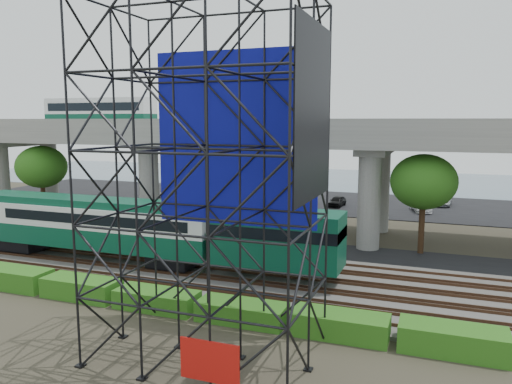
% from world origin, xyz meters
% --- Properties ---
extents(ground, '(140.00, 140.00, 0.00)m').
position_xyz_m(ground, '(0.00, 0.00, 0.00)').
color(ground, '#474233').
rests_on(ground, ground).
extents(ballast_bed, '(90.00, 12.00, 0.20)m').
position_xyz_m(ballast_bed, '(0.00, 2.00, 0.10)').
color(ballast_bed, slate).
rests_on(ballast_bed, ground).
extents(service_road, '(90.00, 5.00, 0.08)m').
position_xyz_m(service_road, '(0.00, 10.50, 0.04)').
color(service_road, black).
rests_on(service_road, ground).
extents(parking_lot, '(90.00, 18.00, 0.08)m').
position_xyz_m(parking_lot, '(0.00, 34.00, 0.04)').
color(parking_lot, black).
rests_on(parking_lot, ground).
extents(harbor_water, '(140.00, 40.00, 0.03)m').
position_xyz_m(harbor_water, '(0.00, 56.00, 0.01)').
color(harbor_water, '#3F5567').
rests_on(harbor_water, ground).
extents(rail_tracks, '(90.00, 9.52, 0.16)m').
position_xyz_m(rail_tracks, '(0.00, 2.00, 0.28)').
color(rail_tracks, '#472D1E').
rests_on(rail_tracks, ballast_bed).
extents(commuter_train, '(29.30, 3.06, 4.30)m').
position_xyz_m(commuter_train, '(-5.99, 2.00, 2.88)').
color(commuter_train, black).
rests_on(commuter_train, rail_tracks).
extents(overpass, '(80.00, 12.00, 12.40)m').
position_xyz_m(overpass, '(-1.30, 16.00, 8.21)').
color(overpass, '#9E9B93').
rests_on(overpass, ground).
extents(scaffold_tower, '(9.36, 6.36, 15.00)m').
position_xyz_m(scaffold_tower, '(5.94, -7.98, 7.47)').
color(scaffold_tower, black).
rests_on(scaffold_tower, ground).
extents(hedge_strip, '(34.60, 1.80, 1.20)m').
position_xyz_m(hedge_strip, '(1.01, -4.30, 0.56)').
color(hedge_strip, '#2B6316').
rests_on(hedge_strip, ground).
extents(trees, '(40.94, 16.94, 7.69)m').
position_xyz_m(trees, '(-4.67, 16.17, 5.57)').
color(trees, '#382314').
rests_on(trees, ground).
extents(suv, '(4.89, 2.47, 1.32)m').
position_xyz_m(suv, '(-16.80, 11.32, 0.74)').
color(suv, black).
rests_on(suv, service_road).
extents(parked_cars, '(36.80, 9.46, 1.27)m').
position_xyz_m(parked_cars, '(1.01, 33.36, 0.68)').
color(parked_cars, '#BBBBBB').
rests_on(parked_cars, parking_lot).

